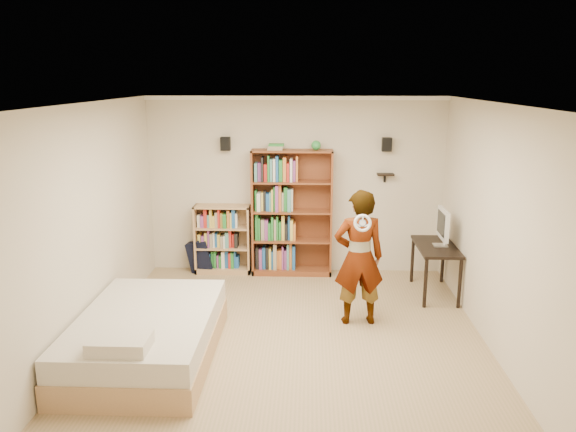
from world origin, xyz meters
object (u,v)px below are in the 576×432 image
Objects in this scene: computer_desk at (435,270)px; person at (359,258)px; low_bookshelf at (223,239)px; daybed at (147,330)px; tall_bookshelf at (292,213)px.

computer_desk is 1.58m from person.
low_bookshelf reaches higher than computer_desk.
daybed is at bearing 16.86° from person.
daybed is 2.60m from person.
tall_bookshelf reaches higher than low_bookshelf.
person is (2.34, 1.01, 0.52)m from daybed.
low_bookshelf is 3.20m from computer_desk.
computer_desk is 0.62× the size of person.
person reaches higher than computer_desk.
low_bookshelf is (-1.07, 0.02, -0.43)m from tall_bookshelf.
tall_bookshelf reaches higher than computer_desk.
person is (0.87, -1.77, -0.12)m from tall_bookshelf.
tall_bookshelf is 3.21m from daybed.
computer_desk is at bearing -146.22° from person.
computer_desk is at bearing -21.43° from tall_bookshelf.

